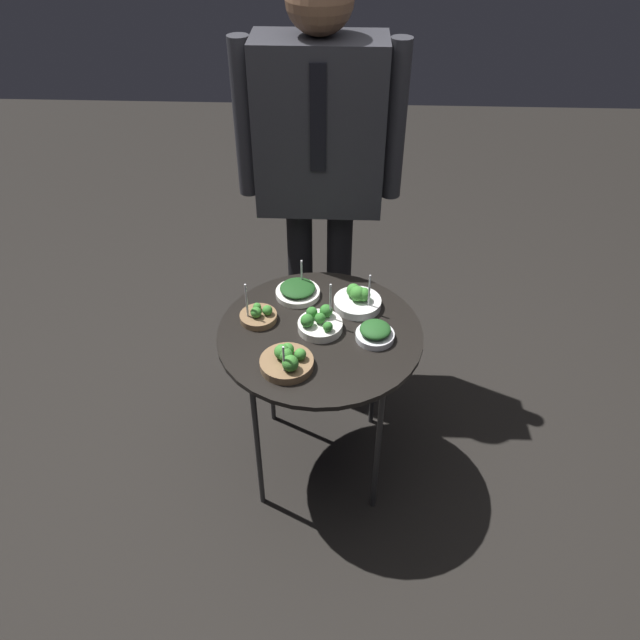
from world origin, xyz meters
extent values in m
plane|color=black|center=(0.00, 0.00, 0.00)|extent=(8.00, 8.00, 0.00)
cylinder|color=black|center=(0.00, 0.00, 0.67)|extent=(0.70, 0.70, 0.02)
cylinder|color=#2D2D2D|center=(0.21, -0.21, 0.33)|extent=(0.02, 0.02, 0.67)
cylinder|color=#2D2D2D|center=(-0.21, -0.21, 0.33)|extent=(0.02, 0.02, 0.67)
cylinder|color=#2D2D2D|center=(0.21, 0.21, 0.33)|extent=(0.02, 0.02, 0.67)
cylinder|color=#2D2D2D|center=(-0.21, 0.21, 0.33)|extent=(0.02, 0.02, 0.67)
cylinder|color=silver|center=(0.00, 0.01, 0.70)|extent=(0.15, 0.15, 0.03)
sphere|color=#2D7028|center=(0.00, 0.01, 0.73)|extent=(0.04, 0.04, 0.04)
sphere|color=#2D7028|center=(0.02, 0.05, 0.74)|extent=(0.05, 0.05, 0.05)
sphere|color=#2D7028|center=(-0.03, 0.04, 0.73)|extent=(0.04, 0.04, 0.04)
sphere|color=#2D7028|center=(-0.04, -0.01, 0.74)|extent=(0.05, 0.05, 0.05)
sphere|color=#2D7028|center=(0.03, -0.03, 0.73)|extent=(0.03, 0.03, 0.03)
cylinder|color=silver|center=(0.03, 0.04, 0.77)|extent=(0.01, 0.01, 0.17)
cylinder|color=silver|center=(-0.09, 0.20, 0.69)|extent=(0.16, 0.16, 0.02)
ellipsoid|color=#194219|center=(-0.09, 0.20, 0.72)|extent=(0.13, 0.13, 0.03)
cylinder|color=silver|center=(-0.08, 0.24, 0.75)|extent=(0.01, 0.01, 0.12)
cylinder|color=white|center=(0.13, 0.14, 0.70)|extent=(0.17, 0.17, 0.03)
sphere|color=#387F2D|center=(0.15, 0.14, 0.74)|extent=(0.05, 0.05, 0.05)
sphere|color=#387F2D|center=(0.11, 0.16, 0.74)|extent=(0.05, 0.05, 0.05)
sphere|color=#387F2D|center=(0.13, 0.14, 0.74)|extent=(0.06, 0.06, 0.06)
cylinder|color=silver|center=(0.17, 0.12, 0.76)|extent=(0.01, 0.01, 0.16)
cylinder|color=brown|center=(-0.10, -0.18, 0.70)|extent=(0.17, 0.17, 0.03)
sphere|color=#387F2D|center=(-0.06, -0.17, 0.73)|extent=(0.04, 0.04, 0.04)
sphere|color=#387F2D|center=(-0.10, -0.15, 0.73)|extent=(0.04, 0.04, 0.04)
sphere|color=#387F2D|center=(-0.11, -0.17, 0.74)|extent=(0.05, 0.05, 0.05)
sphere|color=#387F2D|center=(-0.10, -0.18, 0.74)|extent=(0.05, 0.05, 0.05)
sphere|color=#387F2D|center=(-0.08, -0.22, 0.74)|extent=(0.05, 0.05, 0.05)
cylinder|color=silver|center=(-0.10, -0.23, 0.75)|extent=(0.01, 0.01, 0.13)
cylinder|color=silver|center=(0.19, -0.03, 0.70)|extent=(0.13, 0.13, 0.02)
ellipsoid|color=#1E4C1E|center=(0.19, -0.03, 0.72)|extent=(0.10, 0.10, 0.03)
cylinder|color=brown|center=(-0.22, 0.05, 0.70)|extent=(0.13, 0.13, 0.02)
sphere|color=#387F2D|center=(-0.18, 0.06, 0.73)|extent=(0.04, 0.04, 0.04)
sphere|color=#387F2D|center=(-0.22, 0.08, 0.72)|extent=(0.03, 0.03, 0.03)
sphere|color=#387F2D|center=(-0.22, 0.04, 0.73)|extent=(0.04, 0.04, 0.04)
cylinder|color=silver|center=(-0.25, 0.04, 0.76)|extent=(0.01, 0.01, 0.16)
cylinder|color=black|center=(-0.11, 0.59, 0.42)|extent=(0.11, 0.11, 0.84)
cylinder|color=black|center=(0.06, 0.59, 0.42)|extent=(0.11, 0.11, 0.84)
cube|color=#28282D|center=(-0.03, 0.59, 1.16)|extent=(0.47, 0.23, 0.63)
cube|color=black|center=(-0.03, 0.47, 1.24)|extent=(0.06, 0.01, 0.38)
cylinder|color=#28282D|center=(-0.30, 0.59, 1.19)|extent=(0.08, 0.08, 0.58)
cylinder|color=#28282D|center=(0.25, 0.59, 1.19)|extent=(0.08, 0.08, 0.58)
camera|label=1|loc=(0.07, -1.62, 2.06)|focal=35.00mm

